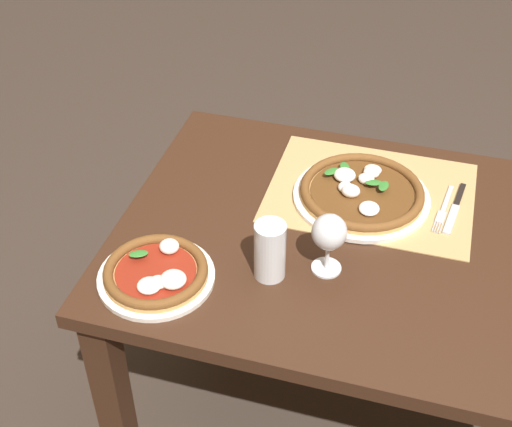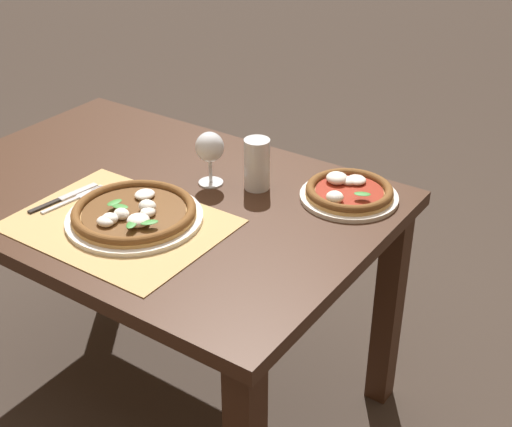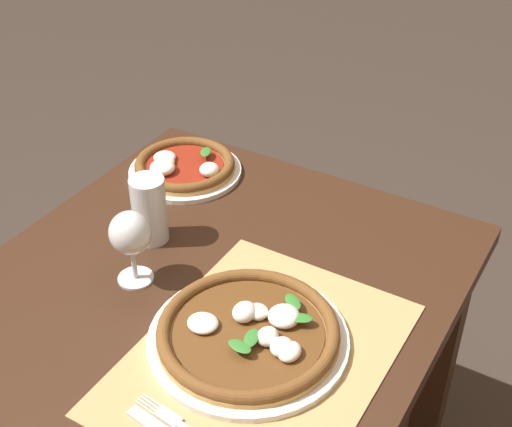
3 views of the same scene
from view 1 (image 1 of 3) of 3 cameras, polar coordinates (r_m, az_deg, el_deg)
The scene contains 9 objects.
ground_plane at distance 2.30m, azimuth 7.82°, elevation -16.02°, with size 24.00×24.00×0.00m, color #382D26.
dining_table at distance 1.82m, azimuth 9.56°, elevation -4.68°, with size 1.28×0.87×0.74m.
paper_placemat at distance 1.89m, azimuth 9.16°, elevation 1.68°, with size 0.53×0.40×0.00m, color tan.
pizza_near at distance 1.85m, azimuth 8.44°, elevation 1.69°, with size 0.35×0.35×0.05m.
pizza_far at distance 1.62m, azimuth -7.96°, elevation -4.74°, with size 0.27×0.27×0.05m.
wine_glass at distance 1.58m, azimuth 5.87°, elevation -1.67°, with size 0.08×0.08×0.16m.
pint_glass at distance 1.59m, azimuth 1.12°, elevation -3.06°, with size 0.07×0.07×0.15m.
fork at distance 1.86m, azimuth 14.78°, elevation 0.35°, with size 0.04×0.20×0.00m.
knife at distance 1.87m, azimuth 15.64°, elevation 0.41°, with size 0.05×0.22×0.01m.
Camera 1 is at (-0.06, 1.31, 1.89)m, focal length 50.00 mm.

